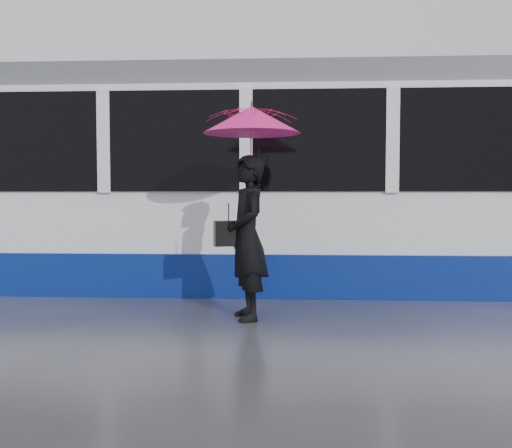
{
  "coord_description": "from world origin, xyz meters",
  "views": [
    {
      "loc": [
        1.71,
        -6.62,
        1.46
      ],
      "look_at": [
        1.31,
        0.23,
        1.1
      ],
      "focal_mm": 40.0,
      "sensor_mm": 36.0,
      "label": 1
    }
  ],
  "objects": [
    {
      "name": "handbag",
      "position": [
        1.01,
        -0.02,
        1.0
      ],
      "size": [
        0.37,
        0.24,
        0.48
      ],
      "rotation": [
        0.0,
        0.0,
        0.31
      ],
      "color": "black",
      "rests_on": "ground"
    },
    {
      "name": "ground",
      "position": [
        0.0,
        0.0,
        0.0
      ],
      "size": [
        90.0,
        90.0,
        0.0
      ],
      "primitive_type": "plane",
      "color": "#2B2B30",
      "rests_on": "ground"
    },
    {
      "name": "woman",
      "position": [
        1.23,
        -0.04,
        0.96
      ],
      "size": [
        0.65,
        0.8,
        1.91
      ],
      "primitive_type": "imported",
      "rotation": [
        0.0,
        0.0,
        -1.26
      ],
      "color": "black",
      "rests_on": "ground"
    },
    {
      "name": "rails",
      "position": [
        0.0,
        2.5,
        0.01
      ],
      "size": [
        34.0,
        1.51,
        0.02
      ],
      "color": "#3F3D38",
      "rests_on": "ground"
    },
    {
      "name": "tram",
      "position": [
        1.61,
        2.5,
        1.64
      ],
      "size": [
        26.0,
        2.56,
        3.35
      ],
      "color": "white",
      "rests_on": "ground"
    },
    {
      "name": "umbrella",
      "position": [
        1.28,
        -0.04,
        2.1
      ],
      "size": [
        1.41,
        1.41,
        1.29
      ],
      "rotation": [
        0.0,
        0.0,
        0.31
      ],
      "color": "#E0124F",
      "rests_on": "ground"
    }
  ]
}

